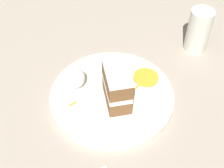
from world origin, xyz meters
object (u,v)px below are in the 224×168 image
(orange_garnish, at_px, (146,77))
(cream_dollop, at_px, (76,78))
(drinking_glass, at_px, (198,33))
(plate, at_px, (112,96))
(cake_slice, at_px, (117,86))

(orange_garnish, bearing_deg, cream_dollop, -72.63)
(orange_garnish, xyz_separation_m, drinking_glass, (-0.16, 0.13, 0.04))
(cream_dollop, relative_size, drinking_glass, 0.41)
(drinking_glass, bearing_deg, plate, -41.95)
(cake_slice, relative_size, cream_dollop, 2.13)
(orange_garnish, relative_size, drinking_glass, 0.52)
(orange_garnish, distance_m, drinking_glass, 0.21)
(plate, relative_size, cream_dollop, 5.86)
(cream_dollop, bearing_deg, drinking_glass, 125.57)
(plate, distance_m, orange_garnish, 0.10)
(cake_slice, xyz_separation_m, cream_dollop, (-0.03, -0.11, -0.03))
(cake_slice, xyz_separation_m, drinking_glass, (-0.24, 0.19, -0.01))
(cake_slice, distance_m, drinking_glass, 0.31)
(cake_slice, bearing_deg, orange_garnish, 32.64)
(plate, distance_m, cake_slice, 0.06)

